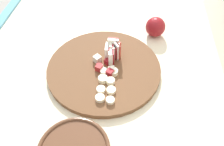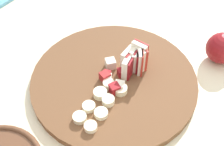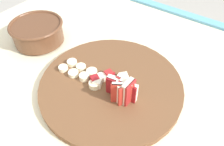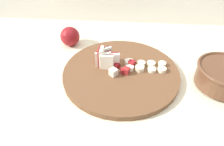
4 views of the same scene
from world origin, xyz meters
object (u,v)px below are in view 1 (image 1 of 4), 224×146
at_px(whole_apple, 155,27).
at_px(apple_wedge_fan, 112,50).
at_px(banana_slice_rows, 107,83).
at_px(cutting_board, 104,68).
at_px(apple_dice_pile, 104,66).

bearing_deg(whole_apple, apple_wedge_fan, -43.34).
relative_size(apple_wedge_fan, banana_slice_rows, 0.59).
height_order(apple_wedge_fan, whole_apple, apple_wedge_fan).
bearing_deg(apple_wedge_fan, cutting_board, -22.80).
bearing_deg(apple_wedge_fan, apple_dice_pile, -19.60).
relative_size(apple_wedge_fan, whole_apple, 1.07).
distance_m(cutting_board, apple_wedge_fan, 0.07).
bearing_deg(banana_slice_rows, apple_wedge_fan, 178.96).
bearing_deg(whole_apple, banana_slice_rows, -27.69).
xyz_separation_m(apple_dice_pile, banana_slice_rows, (0.07, 0.02, -0.00)).
relative_size(cutting_board, whole_apple, 4.98).
height_order(cutting_board, apple_wedge_fan, apple_wedge_fan).
bearing_deg(apple_wedge_fan, whole_apple, 136.66).
height_order(cutting_board, apple_dice_pile, apple_dice_pile).
height_order(banana_slice_rows, whole_apple, whole_apple).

